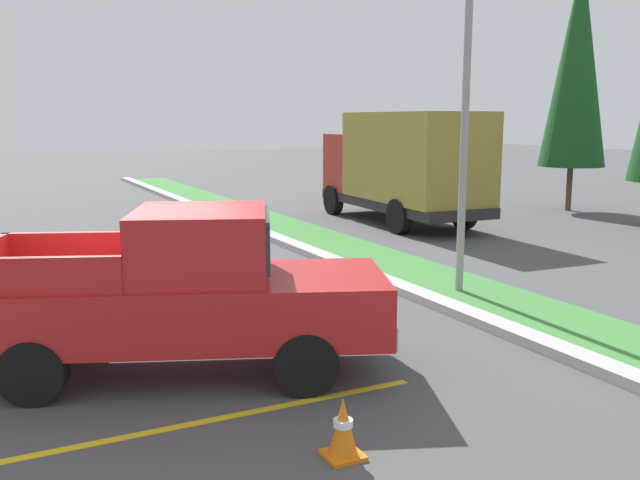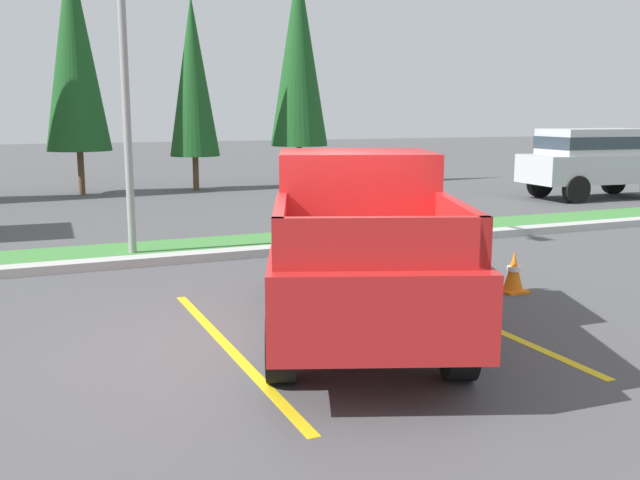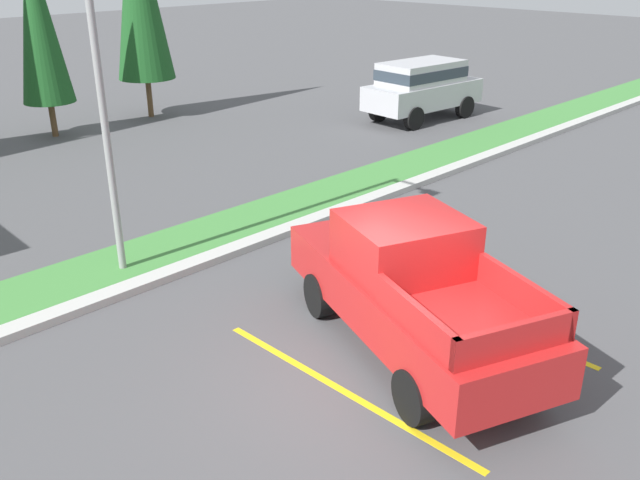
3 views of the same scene
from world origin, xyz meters
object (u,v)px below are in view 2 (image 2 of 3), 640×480
object	(u,v)px
suv_distant	(596,158)
traffic_cone	(514,273)
cypress_tree_center	(74,48)
cypress_tree_right_inner	(193,77)
pickup_truck_main	(357,244)
cypress_tree_rightmost	(299,54)
street_light	(123,18)

from	to	relation	value
suv_distant	traffic_cone	xyz separation A→B (m)	(-9.73, -8.49, -0.95)
cypress_tree_center	cypress_tree_right_inner	distance (m)	3.76
cypress_tree_center	cypress_tree_right_inner	size ratio (longest dim) A/B	1.21
pickup_truck_main	cypress_tree_rightmost	bearing A→B (deg)	70.42
pickup_truck_main	street_light	world-z (taller)	street_light
cypress_tree_rightmost	traffic_cone	xyz separation A→B (m)	(-3.06, -15.96, -4.33)
suv_distant	street_light	size ratio (longest dim) A/B	0.66
street_light	pickup_truck_main	bearing A→B (deg)	-72.84
cypress_tree_right_inner	suv_distant	bearing A→B (deg)	-34.53
street_light	cypress_tree_center	distance (m)	11.08
pickup_truck_main	traffic_cone	world-z (taller)	pickup_truck_main
cypress_tree_right_inner	traffic_cone	world-z (taller)	cypress_tree_right_inner
street_light	cypress_tree_right_inner	distance (m)	11.60
pickup_truck_main	street_light	xyz separation A→B (m)	(-1.71, 5.52, 3.09)
street_light	traffic_cone	xyz separation A→B (m)	(4.59, -4.77, -3.84)
suv_distant	traffic_cone	bearing A→B (deg)	-138.90
street_light	cypress_tree_right_inner	xyz separation A→B (m)	(3.80, 10.95, -0.38)
cypress_tree_right_inner	street_light	bearing A→B (deg)	-109.12
street_light	cypress_tree_rightmost	size ratio (longest dim) A/B	0.91
pickup_truck_main	cypress_tree_right_inner	bearing A→B (deg)	82.77
street_light	cypress_tree_rightmost	distance (m)	13.56
traffic_cone	pickup_truck_main	bearing A→B (deg)	-165.46
cypress_tree_right_inner	cypress_tree_center	bearing A→B (deg)	178.18
traffic_cone	suv_distant	bearing A→B (deg)	41.10
street_light	traffic_cone	size ratio (longest dim) A/B	11.91
cypress_tree_rightmost	traffic_cone	bearing A→B (deg)	-100.86
cypress_tree_rightmost	pickup_truck_main	bearing A→B (deg)	-109.58
suv_distant	traffic_cone	distance (m)	12.95
pickup_truck_main	suv_distant	world-z (taller)	same
pickup_truck_main	cypress_tree_rightmost	world-z (taller)	cypress_tree_rightmost
pickup_truck_main	traffic_cone	xyz separation A→B (m)	(2.88, 0.75, -0.75)
pickup_truck_main	cypress_tree_center	xyz separation A→B (m)	(-1.58, 16.59, 3.50)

